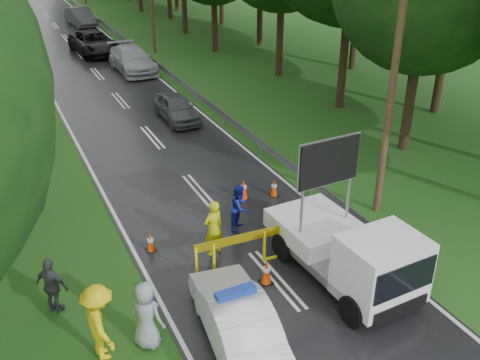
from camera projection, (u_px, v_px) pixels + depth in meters
ground at (276, 280)px, 15.53m from camera, size 160.00×160.00×0.00m
road at (80, 54)px, 39.64m from camera, size 7.00×140.00×0.02m
guardrail at (129, 43)px, 40.56m from camera, size 0.12×60.06×0.70m
utility_pole_near at (394, 71)px, 16.84m from camera, size 1.40×0.24×10.00m
police_sedan at (236, 317)px, 13.12m from camera, size 1.93×4.27×1.49m
work_truck at (351, 252)px, 14.90m from camera, size 2.46×5.12×4.00m
barrier at (240, 243)px, 15.66m from camera, size 2.81×0.18×1.16m
officer at (213, 228)px, 16.29m from camera, size 0.77×0.60×1.86m
civilian at (240, 207)px, 17.67m from camera, size 1.00×0.99×1.63m
bystander_left at (100, 323)px, 12.45m from camera, size 0.92×1.40×2.03m
bystander_mid at (52, 286)px, 13.97m from camera, size 0.96×0.97×1.64m
bystander_right at (146, 315)px, 12.83m from camera, size 1.01×1.06×1.83m
queue_car_first at (177, 108)px, 26.98m from camera, size 1.57×3.84×1.31m
queue_car_second at (132, 59)px, 35.12m from camera, size 2.31×5.48×1.58m
queue_car_third at (94, 43)px, 39.46m from camera, size 3.16×6.00×1.61m
queue_car_fourth at (81, 17)px, 48.94m from camera, size 2.25×5.05×1.61m
cone_center at (266, 272)px, 15.23m from camera, size 0.37×0.37×0.79m
cone_far at (243, 189)px, 19.68m from camera, size 0.39×0.39×0.82m
cone_left_mid at (150, 242)px, 16.70m from camera, size 0.32×0.32×0.67m
cone_right at (274, 188)px, 19.92m from camera, size 0.33×0.33×0.69m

